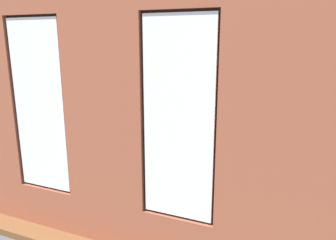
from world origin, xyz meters
name	(u,v)px	position (x,y,z in m)	size (l,w,h in m)	color
ground_plane	(176,177)	(0.00, 0.00, -0.05)	(6.39, 5.41, 0.10)	brown
brick_wall_with_windows	(105,127)	(0.00, 2.32, 1.54)	(5.79, 0.30, 3.15)	#9E5138
white_wall_right	(48,87)	(2.84, 0.20, 1.57)	(0.10, 4.41, 3.15)	silver
couch_by_window	(111,191)	(0.38, 1.67, 0.33)	(1.76, 0.87, 0.80)	black
couch_left	(298,187)	(-2.19, 0.40, 0.33)	(0.96, 2.12, 0.80)	black
coffee_table	(180,153)	(0.01, -0.19, 0.39)	(1.58, 0.75, 0.44)	olive
cup_ceramic	(180,148)	(0.01, -0.19, 0.49)	(0.09, 0.09, 0.11)	#33567F
candle_jar	(203,148)	(-0.43, -0.32, 0.49)	(0.08, 0.08, 0.11)	#B7333D
table_plant_small	(155,142)	(0.48, -0.07, 0.57)	(0.17, 0.17, 0.25)	gray
remote_black	(183,152)	(-0.11, -0.07, 0.45)	(0.05, 0.17, 0.02)	black
remote_silver	(172,147)	(0.20, -0.28, 0.45)	(0.05, 0.17, 0.02)	#B2B2B7
media_console	(84,140)	(2.54, -0.49, 0.24)	(1.26, 0.42, 0.48)	black
tv_flatscreen	(82,117)	(2.54, -0.49, 0.82)	(0.95, 0.20, 0.68)	black
papasan_chair	(164,127)	(0.99, -1.66, 0.44)	(1.11, 1.11, 0.69)	olive
potted_plant_by_left_couch	(280,151)	(-1.79, -1.09, 0.38)	(0.30, 0.30, 0.57)	beige
potted_plant_beside_window_right	(31,155)	(1.86, 1.75, 0.73)	(1.16, 1.09, 1.23)	beige
potted_plant_corner_near_left	(311,140)	(-2.35, -1.71, 0.51)	(1.00, 0.96, 1.27)	gray
potted_plant_near_tv	(72,146)	(1.99, 0.59, 0.51)	(0.81, 0.83, 1.17)	gray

